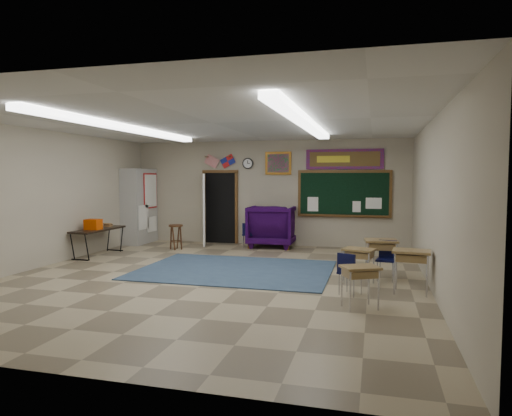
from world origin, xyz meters
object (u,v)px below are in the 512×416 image
(student_desk_front_right, at_px, (381,256))
(wooden_stool, at_px, (176,237))
(wingback_armchair, at_px, (272,226))
(folding_table, at_px, (98,241))
(student_desk_front_left, at_px, (359,264))

(student_desk_front_right, height_order, wooden_stool, student_desk_front_right)
(wingback_armchair, height_order, wooden_stool, wingback_armchair)
(student_desk_front_right, distance_m, folding_table, 6.86)
(folding_table, bearing_deg, student_desk_front_right, -5.19)
(student_desk_front_left, height_order, student_desk_front_right, student_desk_front_right)
(wingback_armchair, distance_m, student_desk_front_left, 4.69)
(wingback_armchair, relative_size, student_desk_front_right, 1.73)
(student_desk_front_right, bearing_deg, wingback_armchair, 125.61)
(student_desk_front_left, xyz_separation_m, student_desk_front_right, (0.40, 0.66, 0.05))
(student_desk_front_left, relative_size, wooden_stool, 0.98)
(wooden_stool, bearing_deg, student_desk_front_right, -21.89)
(student_desk_front_right, xyz_separation_m, wooden_stool, (-5.33, 2.14, -0.07))
(wingback_armchair, height_order, student_desk_front_left, wingback_armchair)
(wingback_armchair, xyz_separation_m, student_desk_front_left, (2.52, -3.95, -0.22))
(student_desk_front_right, distance_m, wooden_stool, 5.75)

